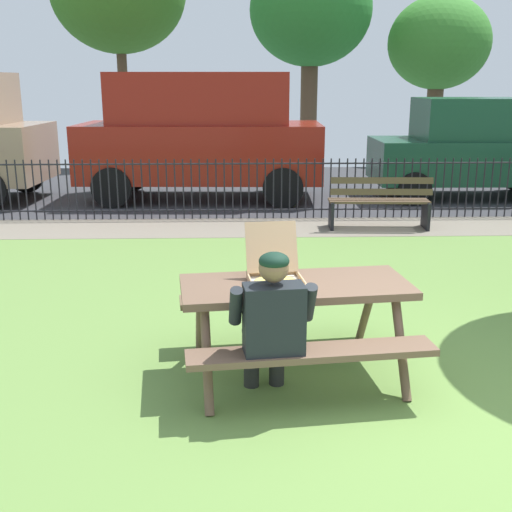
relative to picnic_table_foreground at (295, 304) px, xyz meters
The scene contains 12 objects.
ground 1.38m from the picnic_table_foreground, 28.39° to the left, with size 28.00×10.88×0.02m, color olive.
cobblestone_walkway 5.48m from the picnic_table_foreground, 78.41° to the left, with size 28.00×1.40×0.01m, color gray.
street_asphalt 9.47m from the picnic_table_foreground, 83.35° to the left, with size 28.00×6.70×0.01m, color #38383D.
picnic_table_foreground is the anchor object (origin of this frame).
pizza_box_open 0.31m from the picnic_table_foreground, 168.39° to the left, with size 0.47×0.55×0.44m.
adult_at_table 0.58m from the picnic_table_foreground, 112.59° to the right, with size 0.63×0.62×1.19m.
iron_fence_streetside 6.13m from the picnic_table_foreground, 79.72° to the left, with size 20.47×0.03×1.03m.
park_bench_center 5.51m from the picnic_table_foreground, 70.57° to the left, with size 1.62×0.54×0.85m.
parked_car_left 8.07m from the picnic_table_foreground, 98.15° to the left, with size 4.78×2.23×2.46m.
parked_car_center 9.05m from the picnic_table_foreground, 61.71° to the left, with size 3.93×1.88×1.98m.
far_tree_center 14.94m from the picnic_table_foreground, 83.23° to the left, with size 3.48×3.48×5.81m.
far_tree_midright 15.64m from the picnic_table_foreground, 69.26° to the left, with size 2.93×2.93×4.68m.
Camera 1 is at (-1.56, -3.90, 2.31)m, focal length 44.59 mm.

